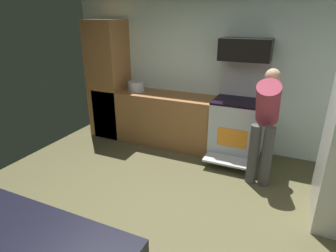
{
  "coord_description": "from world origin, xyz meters",
  "views": [
    {
      "loc": [
        1.21,
        -2.25,
        2.15
      ],
      "look_at": [
        0.06,
        0.3,
        1.05
      ],
      "focal_mm": 29.94,
      "sensor_mm": 36.0,
      "label": 1
    }
  ],
  "objects_px": {
    "microwave": "(246,50)",
    "stock_pot": "(136,86)",
    "person_cook": "(265,119)",
    "oven_range": "(237,127)"
  },
  "relations": [
    {
      "from": "oven_range",
      "to": "person_cook",
      "type": "distance_m",
      "value": 0.81
    },
    {
      "from": "microwave",
      "to": "stock_pot",
      "type": "relative_size",
      "value": 2.56
    },
    {
      "from": "oven_range",
      "to": "person_cook",
      "type": "height_order",
      "value": "oven_range"
    },
    {
      "from": "microwave",
      "to": "person_cook",
      "type": "distance_m",
      "value": 1.13
    },
    {
      "from": "microwave",
      "to": "stock_pot",
      "type": "distance_m",
      "value": 1.96
    },
    {
      "from": "oven_range",
      "to": "microwave",
      "type": "height_order",
      "value": "microwave"
    },
    {
      "from": "oven_range",
      "to": "person_cook",
      "type": "xyz_separation_m",
      "value": [
        0.45,
        -0.56,
        0.38
      ]
    },
    {
      "from": "microwave",
      "to": "person_cook",
      "type": "height_order",
      "value": "microwave"
    },
    {
      "from": "microwave",
      "to": "stock_pot",
      "type": "xyz_separation_m",
      "value": [
        -1.83,
        -0.08,
        -0.71
      ]
    },
    {
      "from": "person_cook",
      "to": "stock_pot",
      "type": "bearing_deg",
      "value": 165.87
    }
  ]
}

